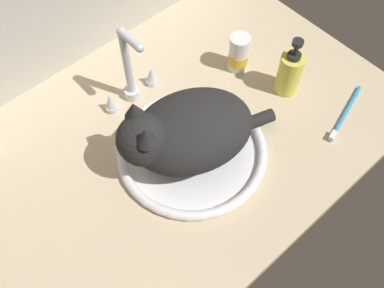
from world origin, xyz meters
TOP-DOWN VIEW (x-y plane):
  - countertop at (0.00, 0.00)cm, footprint 117.97×73.37cm
  - backsplash_wall at (0.00, 37.88)cm, footprint 117.97×2.40cm
  - sink_basin at (3.45, -6.01)cm, footprint 35.56×35.56cm
  - faucet at (3.45, 16.45)cm, footprint 16.26×9.46cm
  - cat at (1.27, -5.29)cm, footprint 37.68×28.32cm
  - soap_pump_bottle at (34.77, -7.58)cm, footprint 6.05×6.05cm
  - pill_bottle at (30.64, 6.18)cm, footprint 5.39×5.39cm
  - toothbrush at (39.36, -23.26)cm, footprint 19.10×6.43cm

SIDE VIEW (x-z plane):
  - countertop at x=0.00cm, z-range 0.00..3.00cm
  - toothbrush at x=39.36cm, z-range 2.76..4.46cm
  - sink_basin at x=3.45cm, z-range 2.85..5.18cm
  - pill_bottle at x=30.64cm, z-range 2.62..13.41cm
  - soap_pump_bottle at x=34.77cm, z-range 0.73..17.90cm
  - faucet at x=3.45cm, z-range -0.05..23.48cm
  - cat at x=1.27cm, z-range 3.60..22.30cm
  - backsplash_wall at x=0.00cm, z-range 0.00..36.23cm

